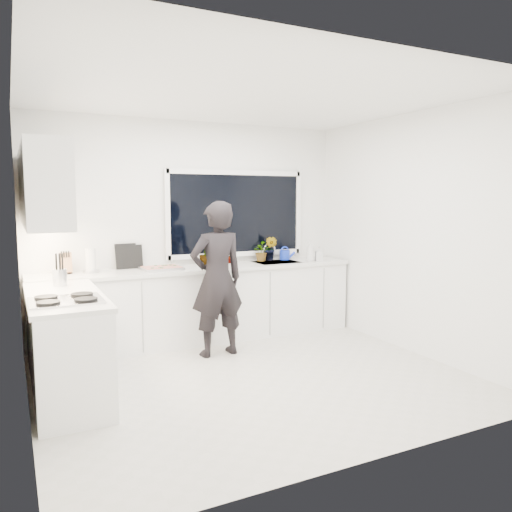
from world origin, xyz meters
TOP-DOWN VIEW (x-y plane):
  - floor at (0.00, 0.00)m, footprint 4.00×3.50m
  - wall_back at (0.00, 1.76)m, footprint 4.00×0.02m
  - wall_left at (-2.01, 0.00)m, footprint 0.02×3.50m
  - wall_right at (2.01, 0.00)m, footprint 0.02×3.50m
  - ceiling at (0.00, 0.00)m, footprint 4.00×3.50m
  - window at (0.60, 1.73)m, footprint 1.80×0.02m
  - base_cabinets_back at (0.00, 1.45)m, footprint 3.92×0.58m
  - base_cabinets_left at (-1.67, 0.35)m, footprint 0.58×1.60m
  - countertop_back at (0.00, 1.44)m, footprint 3.94×0.62m
  - countertop_left at (-1.67, 0.35)m, footprint 0.62×1.60m
  - upper_cabinets at (-1.79, 0.70)m, footprint 0.34×2.10m
  - sink at (1.05, 1.45)m, footprint 0.58×0.42m
  - faucet at (1.05, 1.65)m, footprint 0.03×0.03m
  - stovetop at (-1.69, -0.00)m, footprint 0.56×0.48m
  - person at (-0.04, 0.84)m, footprint 0.65×0.45m
  - pizza_tray at (-0.50, 1.42)m, footprint 0.47×0.36m
  - pizza at (-0.50, 1.42)m, footprint 0.43×0.32m
  - watering_can at (1.26, 1.61)m, footprint 0.17×0.17m
  - paper_towel_roll at (-1.27, 1.55)m, footprint 0.12×0.12m
  - knife_block at (-1.53, 1.59)m, footprint 0.13×0.10m
  - utensil_crock at (-1.66, 0.80)m, footprint 0.17×0.17m
  - picture_frame_large at (-0.76, 1.69)m, footprint 0.22×0.02m
  - picture_frame_small at (-0.85, 1.69)m, footprint 0.25×0.04m
  - herb_plants at (0.67, 1.61)m, footprint 1.15×0.24m
  - soap_bottles at (1.52, 1.30)m, footprint 0.27×0.15m

SIDE VIEW (x-z plane):
  - floor at x=0.00m, z-range -0.02..0.00m
  - base_cabinets_back at x=0.00m, z-range 0.00..0.88m
  - base_cabinets_left at x=-1.67m, z-range 0.00..0.88m
  - person at x=-0.04m, z-range 0.00..1.72m
  - sink at x=1.05m, z-range 0.80..0.94m
  - countertop_back at x=0.00m, z-range 0.88..0.92m
  - countertop_left at x=-1.67m, z-range 0.88..0.92m
  - stovetop at x=-1.69m, z-range 0.92..0.95m
  - pizza_tray at x=-0.50m, z-range 0.92..0.95m
  - pizza at x=-0.50m, z-range 0.95..0.96m
  - watering_can at x=1.26m, z-range 0.92..1.05m
  - utensil_crock at x=-1.66m, z-range 0.92..1.08m
  - faucet at x=1.05m, z-range 0.92..1.14m
  - knife_block at x=-1.53m, z-range 0.92..1.14m
  - soap_bottles at x=1.52m, z-range 0.91..1.18m
  - paper_towel_roll at x=-1.27m, z-range 0.92..1.18m
  - picture_frame_large at x=-0.76m, z-range 0.92..1.20m
  - herb_plants at x=0.67m, z-range 0.91..1.23m
  - picture_frame_small at x=-0.85m, z-range 0.92..1.22m
  - wall_back at x=0.00m, z-range 0.00..2.70m
  - wall_left at x=-2.01m, z-range 0.00..2.70m
  - wall_right at x=2.01m, z-range 0.00..2.70m
  - window at x=0.60m, z-range 1.05..2.05m
  - upper_cabinets at x=-1.79m, z-range 1.50..2.20m
  - ceiling at x=0.00m, z-range 2.70..2.72m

